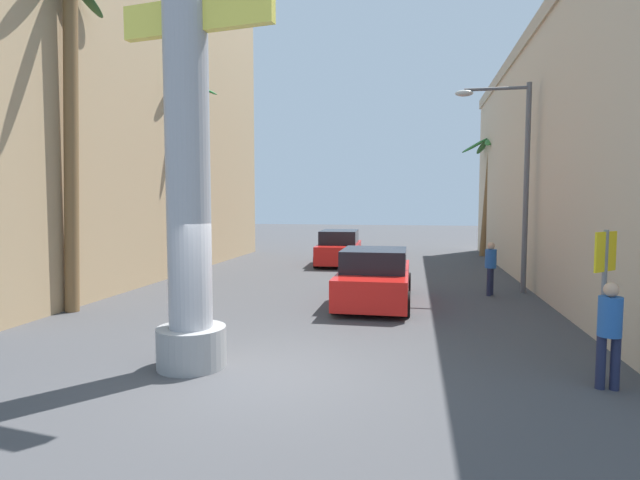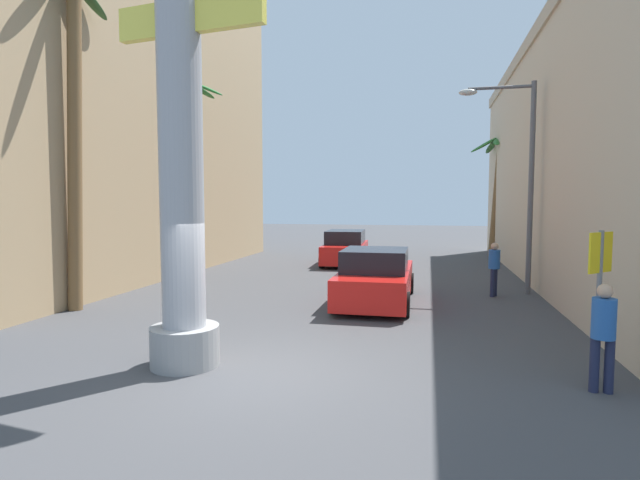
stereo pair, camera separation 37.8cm
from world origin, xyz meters
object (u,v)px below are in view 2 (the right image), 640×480
neon_sign_pole (179,53)px  palm_tree_near_left (73,111)px  crossing_sign (599,283)px  palm_tree_far_right (497,182)px  pedestrian_mid_right (494,265)px  palm_tree_mid_left (193,152)px  car_lead (376,278)px  street_lamp (519,166)px  pedestrian_by_sign (603,329)px  car_far (345,248)px

neon_sign_pole → palm_tree_near_left: size_ratio=1.30×
crossing_sign → palm_tree_far_right: bearing=87.6°
neon_sign_pole → crossing_sign: (6.78, 0.69, -3.76)m
crossing_sign → pedestrian_mid_right: crossing_sign is taller
palm_tree_mid_left → car_lead: bearing=-29.4°
street_lamp → palm_tree_near_left: bearing=-157.5°
pedestrian_by_sign → pedestrian_mid_right: pedestrian_by_sign is taller
crossing_sign → car_far: 15.35m
neon_sign_pole → crossing_sign: 7.78m
street_lamp → pedestrian_by_sign: bearing=-90.8°
neon_sign_pole → pedestrian_by_sign: size_ratio=6.90×
car_lead → palm_tree_mid_left: (-7.71, 4.35, 4.10)m
palm_tree_mid_left → pedestrian_by_sign: 16.06m
crossing_sign → car_lead: (-4.08, 5.44, -0.89)m
street_lamp → car_lead: size_ratio=1.36×
palm_tree_mid_left → street_lamp: bearing=-9.4°
street_lamp → car_lead: 5.77m
neon_sign_pole → pedestrian_mid_right: neon_sign_pole is taller
palm_tree_mid_left → palm_tree_near_left: palm_tree_near_left is taller
neon_sign_pole → palm_tree_mid_left: neon_sign_pole is taller
car_lead → palm_tree_mid_left: bearing=150.6°
crossing_sign → car_lead: 6.86m
palm_tree_far_right → palm_tree_near_left: palm_tree_near_left is taller
car_lead → pedestrian_mid_right: pedestrian_mid_right is taller
neon_sign_pole → palm_tree_near_left: neon_sign_pole is taller
car_far → palm_tree_mid_left: (-5.42, -4.15, 4.07)m
neon_sign_pole → car_far: (0.42, 14.63, -4.61)m
crossing_sign → car_far: crossing_sign is taller
street_lamp → palm_tree_near_left: 12.82m
palm_tree_far_right → palm_tree_mid_left: (-12.59, -9.07, 0.90)m
palm_tree_far_right → palm_tree_near_left: size_ratio=0.71×
street_lamp → palm_tree_far_right: (0.76, 11.03, -0.05)m
car_far → palm_tree_far_right: size_ratio=0.70×
palm_tree_far_right → pedestrian_mid_right: (-1.49, -11.67, -2.95)m
palm_tree_near_left → pedestrian_mid_right: size_ratio=5.37×
palm_tree_mid_left → car_far: bearing=37.4°
street_lamp → car_lead: bearing=-149.8°
pedestrian_mid_right → palm_tree_near_left: bearing=-159.0°
neon_sign_pole → street_lamp: neon_sign_pole is taller
car_far → palm_tree_mid_left: size_ratio=0.57×
street_lamp → palm_tree_mid_left: (-11.82, 1.95, 0.84)m
pedestrian_by_sign → pedestrian_mid_right: (-0.62, 7.69, -0.01)m
car_lead → palm_tree_far_right: palm_tree_far_right is taller
palm_tree_mid_left → pedestrian_by_sign: palm_tree_mid_left is taller
neon_sign_pole → palm_tree_mid_left: 11.62m
pedestrian_mid_right → neon_sign_pole: bearing=-127.7°
pedestrian_mid_right → crossing_sign: bearing=-84.5°
palm_tree_mid_left → crossing_sign: bearing=-39.7°
neon_sign_pole → street_lamp: 11.00m
neon_sign_pole → palm_tree_far_right: 21.02m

